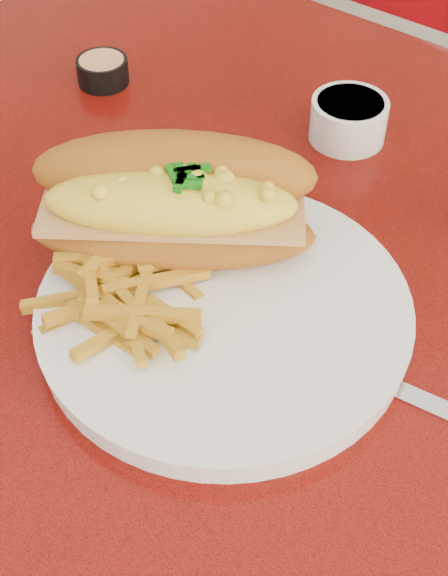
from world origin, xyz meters
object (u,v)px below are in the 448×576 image
Objects in this scene: gravy_ramekin at (349,119)px; sauce_cup_left at (103,70)px; diner_table at (313,375)px; dinner_plate at (224,312)px; fork at (205,232)px; mac_hoagie at (173,202)px.

gravy_ramekin reaches higher than sauce_cup_left.
diner_table is 0.40m from sauce_cup_left.
dinner_plate is 0.38m from sauce_cup_left.
diner_table is at bearing -81.65° from fork.
sauce_cup_left is at bearing -163.80° from gravy_ramekin.
fork is at bearing 30.11° from mac_hoagie.
diner_table is at bearing -62.94° from gravy_ramekin.
gravy_ramekin reaches higher than diner_table.
fork is at bearing -28.53° from sauce_cup_left.
dinner_plate is 2.45× the size of fork.
diner_table is 9.26× the size of fork.
sauce_cup_left reaches higher than diner_table.
gravy_ramekin is at bearing 117.06° from diner_table.
diner_table is 0.26m from gravy_ramekin.
dinner_plate is 4.20× the size of gravy_ramekin.
gravy_ramekin is (-0.08, 0.16, 0.18)m from diner_table.
fork is (-0.09, -0.05, 0.18)m from diner_table.
gravy_ramekin is (0.02, 0.24, -0.04)m from mac_hoagie.
gravy_ramekin is at bearing -24.23° from fork.
sauce_cup_left is at bearing 110.55° from mac_hoagie.
dinner_plate reaches higher than diner_table.
mac_hoagie is (-0.08, 0.03, 0.05)m from dinner_plate.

